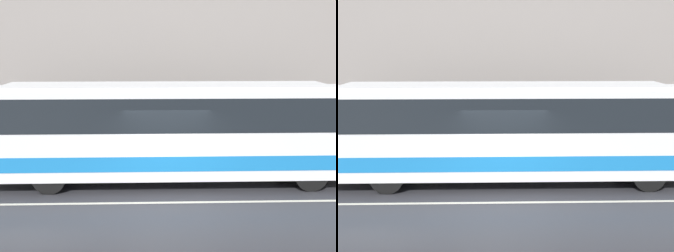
# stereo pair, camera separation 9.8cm
# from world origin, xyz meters

# --- Properties ---
(ground_plane) EXTENTS (60.00, 60.00, 0.00)m
(ground_plane) POSITION_xyz_m (0.00, 0.00, 0.00)
(ground_plane) COLOR #333338
(sidewalk) EXTENTS (60.00, 2.31, 0.18)m
(sidewalk) POSITION_xyz_m (0.00, 5.16, 0.09)
(sidewalk) COLOR #A09E99
(sidewalk) RESTS_ON ground_plane
(building_facade) EXTENTS (60.00, 0.35, 10.83)m
(building_facade) POSITION_xyz_m (0.00, 6.46, 5.22)
(building_facade) COLOR gray
(building_facade) RESTS_ON ground_plane
(lane_stripe) EXTENTS (54.00, 0.14, 0.01)m
(lane_stripe) POSITION_xyz_m (0.00, 0.00, 0.00)
(lane_stripe) COLOR beige
(lane_stripe) RESTS_ON ground_plane
(transit_bus) EXTENTS (11.81, 2.49, 3.12)m
(transit_bus) POSITION_xyz_m (0.04, 2.00, 1.76)
(transit_bus) COLOR white
(transit_bus) RESTS_ON ground_plane
(pedestrian_waiting) EXTENTS (0.36, 0.36, 1.66)m
(pedestrian_waiting) POSITION_xyz_m (-2.17, 5.90, 0.95)
(pedestrian_waiting) COLOR navy
(pedestrian_waiting) RESTS_ON sidewalk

